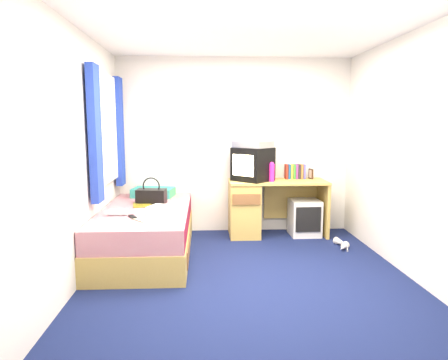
{
  "coord_description": "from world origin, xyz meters",
  "views": [
    {
      "loc": [
        -0.43,
        -3.83,
        1.51
      ],
      "look_at": [
        -0.19,
        0.7,
        0.87
      ],
      "focal_mm": 32.0,
      "sensor_mm": 36.0,
      "label": 1
    }
  ],
  "objects": [
    {
      "name": "ground",
      "position": [
        0.0,
        0.0,
        0.0
      ],
      "size": [
        3.4,
        3.4,
        0.0
      ],
      "primitive_type": "plane",
      "color": "#0C1438",
      "rests_on": "ground"
    },
    {
      "name": "room_shell",
      "position": [
        0.0,
        0.0,
        1.45
      ],
      "size": [
        3.4,
        3.4,
        3.4
      ],
      "color": "white",
      "rests_on": "ground"
    },
    {
      "name": "bed",
      "position": [
        -1.1,
        0.7,
        0.27
      ],
      "size": [
        1.01,
        2.0,
        0.54
      ],
      "color": "tan",
      "rests_on": "ground"
    },
    {
      "name": "pillow",
      "position": [
        -1.1,
        1.46,
        0.6
      ],
      "size": [
        0.58,
        0.42,
        0.12
      ],
      "primitive_type": "cube",
      "rotation": [
        0.0,
        0.0,
        -0.17
      ],
      "color": "#1963A8",
      "rests_on": "bed"
    },
    {
      "name": "desk",
      "position": [
        0.29,
        1.44,
        0.41
      ],
      "size": [
        1.3,
        0.55,
        0.75
      ],
      "color": "tan",
      "rests_on": "ground"
    },
    {
      "name": "storage_cube",
      "position": [
        0.94,
        1.4,
        0.24
      ],
      "size": [
        0.4,
        0.4,
        0.49
      ],
      "primitive_type": "cube",
      "rotation": [
        0.0,
        0.0,
        0.02
      ],
      "color": "silver",
      "rests_on": "ground"
    },
    {
      "name": "crt_tv",
      "position": [
        0.23,
        1.44,
        0.97
      ],
      "size": [
        0.61,
        0.61,
        0.44
      ],
      "rotation": [
        0.0,
        0.0,
        -0.78
      ],
      "color": "black",
      "rests_on": "desk"
    },
    {
      "name": "vcr",
      "position": [
        0.23,
        1.44,
        1.24
      ],
      "size": [
        0.56,
        0.56,
        0.09
      ],
      "primitive_type": "cube",
      "rotation": [
        0.0,
        0.0,
        -0.79
      ],
      "color": "#AEAEB0",
      "rests_on": "crt_tv"
    },
    {
      "name": "book_row",
      "position": [
        0.84,
        1.6,
        0.85
      ],
      "size": [
        0.27,
        0.13,
        0.2
      ],
      "color": "maroon",
      "rests_on": "desk"
    },
    {
      "name": "picture_frame",
      "position": [
        1.05,
        1.57,
        0.82
      ],
      "size": [
        0.04,
        0.12,
        0.14
      ],
      "primitive_type": "cube",
      "rotation": [
        0.0,
        0.0,
        0.16
      ],
      "color": "#321D10",
      "rests_on": "desk"
    },
    {
      "name": "pink_water_bottle",
      "position": [
        0.47,
        1.34,
        0.86
      ],
      "size": [
        0.09,
        0.09,
        0.23
      ],
      "primitive_type": "cylinder",
      "rotation": [
        0.0,
        0.0,
        0.21
      ],
      "color": "#EA2196",
      "rests_on": "desk"
    },
    {
      "name": "aerosol_can",
      "position": [
        0.47,
        1.52,
        0.83
      ],
      "size": [
        0.06,
        0.06,
        0.17
      ],
      "primitive_type": "cylinder",
      "rotation": [
        0.0,
        0.0,
        0.27
      ],
      "color": "silver",
      "rests_on": "desk"
    },
    {
      "name": "handbag",
      "position": [
        -1.07,
        1.01,
        0.63
      ],
      "size": [
        0.37,
        0.24,
        0.32
      ],
      "rotation": [
        0.0,
        0.0,
        -0.12
      ],
      "color": "black",
      "rests_on": "bed"
    },
    {
      "name": "towel",
      "position": [
        -0.88,
        0.38,
        0.59
      ],
      "size": [
        0.34,
        0.32,
        0.09
      ],
      "primitive_type": "cube",
      "rotation": [
        0.0,
        0.0,
        -0.4
      ],
      "color": "white",
      "rests_on": "bed"
    },
    {
      "name": "magazine",
      "position": [
        -1.16,
        0.89,
        0.55
      ],
      "size": [
        0.26,
        0.31,
        0.01
      ],
      "primitive_type": "cube",
      "rotation": [
        0.0,
        0.0,
        0.18
      ],
      "color": "gold",
      "rests_on": "bed"
    },
    {
      "name": "water_bottle",
      "position": [
        -1.34,
        0.36,
        0.58
      ],
      "size": [
        0.2,
        0.08,
        0.07
      ],
      "primitive_type": "cylinder",
      "rotation": [
        0.0,
        1.57,
        0.05
      ],
      "color": "silver",
      "rests_on": "bed"
    },
    {
      "name": "colour_swatch_fan",
      "position": [
        -1.08,
        0.13,
        0.55
      ],
      "size": [
        0.19,
        0.21,
        0.01
      ],
      "primitive_type": "cube",
      "rotation": [
        0.0,
        0.0,
        -0.87
      ],
      "color": "gold",
      "rests_on": "bed"
    },
    {
      "name": "remote_control",
      "position": [
        -1.17,
        0.25,
        0.55
      ],
      "size": [
        0.11,
        0.17,
        0.02
      ],
      "primitive_type": "cube",
      "rotation": [
        0.0,
        0.0,
        0.44
      ],
      "color": "black",
      "rests_on": "bed"
    },
    {
      "name": "window_assembly",
      "position": [
        -1.55,
        0.9,
        1.42
      ],
      "size": [
        0.11,
        1.42,
        1.4
      ],
      "color": "silver",
      "rests_on": "room_shell"
    },
    {
      "name": "white_heels",
      "position": [
        1.26,
        0.8,
        0.04
      ],
      "size": [
        0.23,
        0.41,
        0.09
      ],
      "color": "beige",
      "rests_on": "ground"
    }
  ]
}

